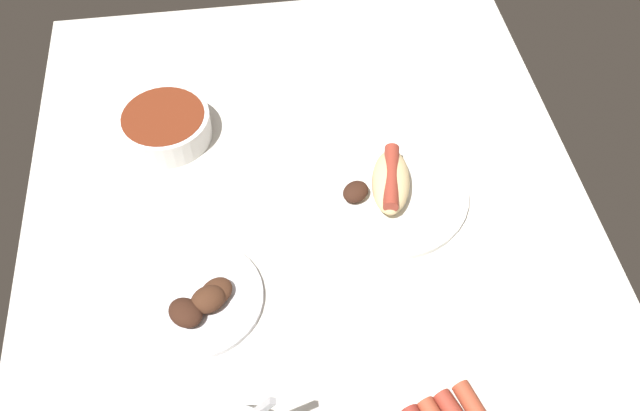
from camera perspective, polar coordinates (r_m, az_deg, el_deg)
ground_plane at (r=104.66cm, az=-0.48°, el=-3.44°), size 120.00×90.00×3.00cm
plate_hotdog_assembled at (r=107.96cm, az=5.84°, el=1.49°), size 25.53×25.53×5.61cm
plate_grilled_meat at (r=98.27cm, az=-10.22°, el=-7.85°), size 19.00×19.00×4.19cm
bowl_chili at (r=118.05cm, az=-13.01°, el=6.68°), size 15.52×15.52×4.96cm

